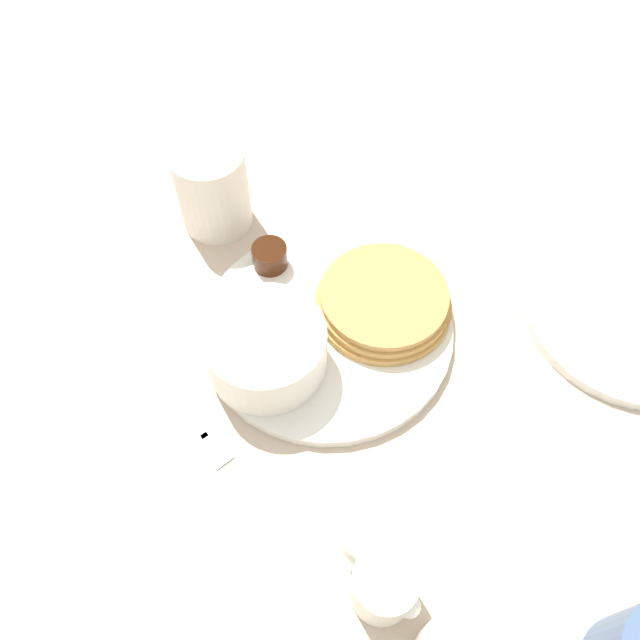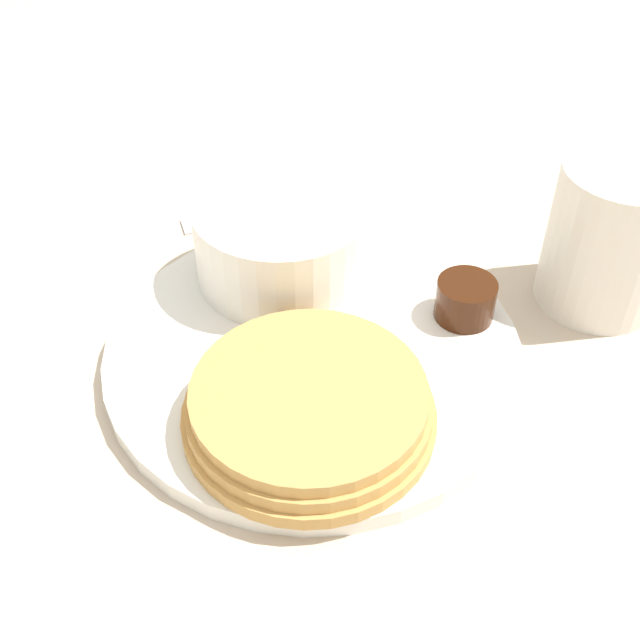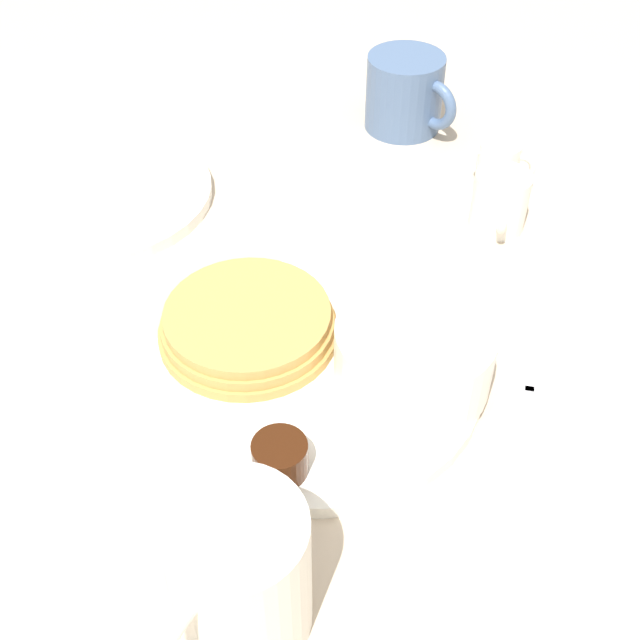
{
  "view_description": "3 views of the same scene",
  "coord_description": "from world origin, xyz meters",
  "views": [
    {
      "loc": [
        -0.19,
        -0.3,
        0.55
      ],
      "look_at": [
        -0.02,
        -0.01,
        0.05
      ],
      "focal_mm": 35.0,
      "sensor_mm": 36.0,
      "label": 1
    },
    {
      "loc": [
        0.36,
        -0.06,
        0.36
      ],
      "look_at": [
        0.0,
        0.0,
        0.04
      ],
      "focal_mm": 45.0,
      "sensor_mm": 36.0,
      "label": 2
    },
    {
      "loc": [
        -0.15,
        0.4,
        0.46
      ],
      "look_at": [
        0.0,
        -0.01,
        0.05
      ],
      "focal_mm": 45.0,
      "sensor_mm": 36.0,
      "label": 3
    }
  ],
  "objects": [
    {
      "name": "ground_plane",
      "position": [
        0.0,
        0.0,
        0.0
      ],
      "size": [
        4.0,
        4.0,
        0.0
      ],
      "primitive_type": "plane",
      "color": "#C6B299"
    },
    {
      "name": "plate",
      "position": [
        0.0,
        0.0,
        0.01
      ],
      "size": [
        0.26,
        0.26,
        0.01
      ],
      "color": "white",
      "rests_on": "ground_plane"
    },
    {
      "name": "pancake_stack",
      "position": [
        0.06,
        -0.01,
        0.03
      ],
      "size": [
        0.14,
        0.14,
        0.03
      ],
      "color": "tan",
      "rests_on": "plate"
    },
    {
      "name": "bowl",
      "position": [
        -0.07,
        -0.01,
        0.04
      ],
      "size": [
        0.12,
        0.12,
        0.06
      ],
      "color": "white",
      "rests_on": "plate"
    },
    {
      "name": "syrup_cup",
      "position": [
        -0.01,
        0.1,
        0.03
      ],
      "size": [
        0.04,
        0.04,
        0.03
      ],
      "color": "#38190A",
      "rests_on": "plate"
    },
    {
      "name": "butter_ramekin",
      "position": [
        -0.1,
        0.0,
        0.03
      ],
      "size": [
        0.04,
        0.04,
        0.04
      ],
      "color": "white",
      "rests_on": "plate"
    },
    {
      "name": "coffee_mug",
      "position": [
        -0.03,
        0.2,
        0.05
      ],
      "size": [
        0.08,
        0.12,
        0.1
      ],
      "color": "silver",
      "rests_on": "ground_plane"
    },
    {
      "name": "fork",
      "position": [
        -0.16,
        -0.02,
        0.0
      ],
      "size": [
        0.03,
        0.14,
        0.0
      ],
      "color": "silver",
      "rests_on": "ground_plane"
    }
  ]
}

